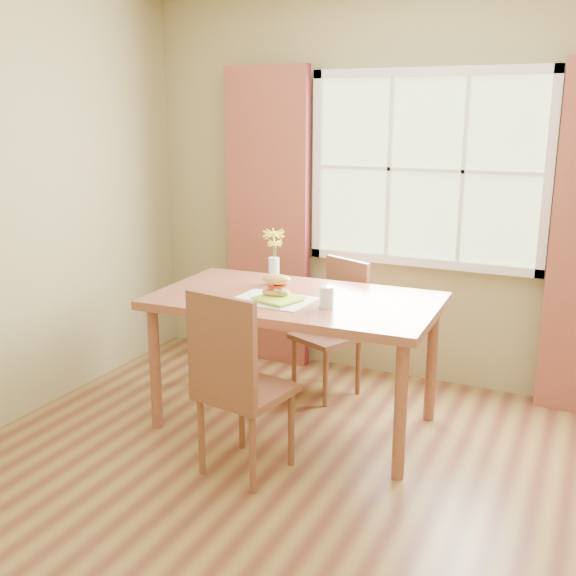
{
  "coord_description": "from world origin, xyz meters",
  "views": [
    {
      "loc": [
        1.11,
        -2.66,
        1.88
      ],
      "look_at": [
        -0.52,
        0.79,
        0.88
      ],
      "focal_mm": 42.0,
      "sensor_mm": 36.0,
      "label": 1
    }
  ],
  "objects_px": {
    "chair_far": "(335,321)",
    "chair_near": "(235,378)",
    "flower_vase": "(274,252)",
    "dining_table": "(295,310)",
    "croissant_sandwich": "(276,286)",
    "water_glass": "(327,297)"
  },
  "relations": [
    {
      "from": "chair_near",
      "to": "chair_far",
      "type": "xyz_separation_m",
      "value": [
        0.05,
        1.29,
        -0.06
      ]
    },
    {
      "from": "flower_vase",
      "to": "water_glass",
      "type": "bearing_deg",
      "value": -34.53
    },
    {
      "from": "chair_far",
      "to": "flower_vase",
      "type": "bearing_deg",
      "value": -104.51
    },
    {
      "from": "chair_near",
      "to": "flower_vase",
      "type": "xyz_separation_m",
      "value": [
        -0.24,
        0.93,
        0.47
      ]
    },
    {
      "from": "chair_near",
      "to": "flower_vase",
      "type": "bearing_deg",
      "value": 113.73
    },
    {
      "from": "water_glass",
      "to": "flower_vase",
      "type": "height_order",
      "value": "flower_vase"
    },
    {
      "from": "chair_far",
      "to": "croissant_sandwich",
      "type": "distance_m",
      "value": 0.78
    },
    {
      "from": "chair_far",
      "to": "croissant_sandwich",
      "type": "xyz_separation_m",
      "value": [
        -0.11,
        -0.67,
        0.39
      ]
    },
    {
      "from": "chair_far",
      "to": "flower_vase",
      "type": "xyz_separation_m",
      "value": [
        -0.28,
        -0.36,
        0.52
      ]
    },
    {
      "from": "dining_table",
      "to": "croissant_sandwich",
      "type": "xyz_separation_m",
      "value": [
        -0.08,
        -0.09,
        0.16
      ]
    },
    {
      "from": "water_glass",
      "to": "chair_far",
      "type": "bearing_deg",
      "value": 107.22
    },
    {
      "from": "dining_table",
      "to": "chair_near",
      "type": "bearing_deg",
      "value": -92.99
    },
    {
      "from": "water_glass",
      "to": "dining_table",
      "type": "bearing_deg",
      "value": 153.73
    },
    {
      "from": "chair_near",
      "to": "chair_far",
      "type": "distance_m",
      "value": 1.29
    },
    {
      "from": "dining_table",
      "to": "croissant_sandwich",
      "type": "height_order",
      "value": "croissant_sandwich"
    },
    {
      "from": "chair_far",
      "to": "chair_near",
      "type": "bearing_deg",
      "value": -68.25
    },
    {
      "from": "croissant_sandwich",
      "to": "water_glass",
      "type": "bearing_deg",
      "value": -17.06
    },
    {
      "from": "chair_near",
      "to": "chair_far",
      "type": "relative_size",
      "value": 1.11
    },
    {
      "from": "dining_table",
      "to": "flower_vase",
      "type": "xyz_separation_m",
      "value": [
        -0.25,
        0.22,
        0.29
      ]
    },
    {
      "from": "flower_vase",
      "to": "dining_table",
      "type": "bearing_deg",
      "value": -41.41
    },
    {
      "from": "chair_near",
      "to": "water_glass",
      "type": "xyz_separation_m",
      "value": [
        0.26,
        0.58,
        0.31
      ]
    },
    {
      "from": "dining_table",
      "to": "croissant_sandwich",
      "type": "distance_m",
      "value": 0.2
    }
  ]
}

